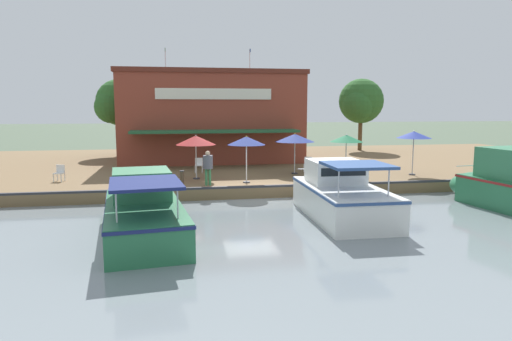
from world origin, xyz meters
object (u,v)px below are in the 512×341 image
patio_umbrella_far_corner (414,135)px  patio_umbrella_back_row (295,138)px  person_near_entrance (208,164)px  tree_upstream_bank (117,104)px  motorboat_far_downstream (143,210)px  waterfront_restaurant (209,116)px  cafe_chair_mid_patio (199,164)px  patio_umbrella_mid_patio_right (246,141)px  patio_umbrella_near_quay_edge (346,139)px  patio_umbrella_mid_patio_left (196,140)px  motorboat_fourth_along (337,194)px  cafe_chair_under_first_umbrella (60,172)px  cafe_chair_far_corner_seat (308,163)px  cafe_chair_beside_entrance (164,176)px  swan (113,252)px  tree_behind_restaurant (360,102)px  mooring_post (182,180)px

patio_umbrella_far_corner → patio_umbrella_back_row: (-1.59, -6.48, -0.20)m
person_near_entrance → tree_upstream_bank: tree_upstream_bank is taller
motorboat_far_downstream → waterfront_restaurant: bearing=168.7°
cafe_chair_mid_patio → motorboat_far_downstream: bearing=-13.1°
patio_umbrella_mid_patio_right → tree_upstream_bank: bearing=-151.9°
patio_umbrella_near_quay_edge → person_near_entrance: (0.94, -7.47, -1.08)m
patio_umbrella_mid_patio_right → patio_umbrella_mid_patio_left: patio_umbrella_mid_patio_right is taller
motorboat_fourth_along → patio_umbrella_near_quay_edge: bearing=155.9°
patio_umbrella_far_corner → cafe_chair_under_first_umbrella: 19.30m
cafe_chair_far_corner_seat → tree_upstream_bank: bearing=-132.5°
patio_umbrella_near_quay_edge → motorboat_far_downstream: (7.06, -10.19, -1.91)m
patio_umbrella_mid_patio_left → cafe_chair_under_first_umbrella: size_ratio=2.78×
patio_umbrella_mid_patio_right → patio_umbrella_back_row: 4.16m
motorboat_far_downstream → tree_upstream_bank: (-21.46, -3.26, 3.85)m
cafe_chair_beside_entrance → patio_umbrella_mid_patio_right: bearing=91.2°
patio_umbrella_mid_patio_right → patio_umbrella_far_corner: (-1.04, 9.70, 0.13)m
patio_umbrella_mid_patio_right → person_near_entrance: (0.46, -1.98, -1.07)m
swan → person_near_entrance: bearing=158.8°
cafe_chair_under_first_umbrella → motorboat_fourth_along: bearing=59.2°
cafe_chair_under_first_umbrella → swan: 12.16m
patio_umbrella_far_corner → tree_behind_restaurant: bearing=168.7°
waterfront_restaurant → swan: (21.25, -4.42, -3.54)m
cafe_chair_mid_patio → patio_umbrella_near_quay_edge: bearing=64.3°
patio_umbrella_mid_patio_right → mooring_post: size_ratio=2.74×
patio_umbrella_mid_patio_left → patio_umbrella_back_row: (-0.94, 5.67, -0.01)m
patio_umbrella_back_row → cafe_chair_under_first_umbrella: patio_umbrella_back_row is taller
patio_umbrella_mid_patio_left → motorboat_far_downstream: 8.76m
patio_umbrella_mid_patio_left → patio_umbrella_near_quay_edge: (1.21, 7.94, 0.08)m
patio_umbrella_back_row → tree_upstream_bank: bearing=-137.6°
mooring_post → swan: (8.01, -2.14, -0.82)m
patio_umbrella_far_corner → patio_umbrella_mid_patio_left: bearing=-93.1°
motorboat_far_downstream → mooring_post: size_ratio=8.73×
person_near_entrance → waterfront_restaurant: bearing=175.4°
motorboat_fourth_along → swan: motorboat_fourth_along is taller
patio_umbrella_far_corner → tree_upstream_bank: (-13.84, -17.66, 1.82)m
waterfront_restaurant → cafe_chair_mid_patio: waterfront_restaurant is taller
patio_umbrella_mid_patio_right → patio_umbrella_mid_patio_left: size_ratio=1.01×
cafe_chair_far_corner_seat → motorboat_fourth_along: (8.84, -1.38, -0.18)m
patio_umbrella_far_corner → motorboat_far_downstream: 16.42m
patio_umbrella_near_quay_edge → swan: patio_umbrella_near_quay_edge is taller
cafe_chair_mid_patio → motorboat_fourth_along: size_ratio=0.12×
motorboat_far_downstream → tree_behind_restaurant: 28.45m
swan → tree_upstream_bank: 24.67m
patio_umbrella_far_corner → swan: 18.45m
cafe_chair_beside_entrance → patio_umbrella_mid_patio_left: bearing=137.1°
patio_umbrella_mid_patio_right → motorboat_fourth_along: bearing=29.4°
cafe_chair_mid_patio → cafe_chair_under_first_umbrella: bearing=-74.6°
patio_umbrella_far_corner → motorboat_fourth_along: size_ratio=0.36×
tree_upstream_bank → person_near_entrance: bearing=21.3°
cafe_chair_far_corner_seat → cafe_chair_mid_patio: size_ratio=1.00×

